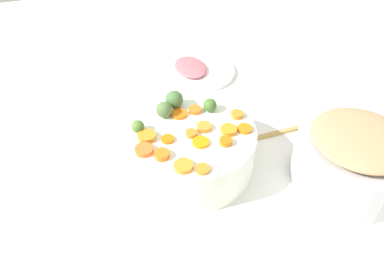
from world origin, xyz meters
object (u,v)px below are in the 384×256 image
object	(u,v)px
metal_pot	(352,162)
ham_plate	(198,71)
wooden_spoon	(321,122)
serving_bowl_carrots	(192,149)

from	to	relation	value
metal_pot	ham_plate	size ratio (longest dim) A/B	1.10
wooden_spoon	ham_plate	size ratio (longest dim) A/B	1.27
metal_pot	ham_plate	world-z (taller)	metal_pot
serving_bowl_carrots	ham_plate	bearing A→B (deg)	69.93
serving_bowl_carrots	metal_pot	xyz separation A→B (m)	(0.33, -0.14, -0.00)
serving_bowl_carrots	wooden_spoon	size ratio (longest dim) A/B	0.96
serving_bowl_carrots	ham_plate	world-z (taller)	serving_bowl_carrots
ham_plate	metal_pot	bearing A→B (deg)	-70.59
serving_bowl_carrots	metal_pot	world-z (taller)	serving_bowl_carrots
wooden_spoon	ham_plate	bearing A→B (deg)	124.89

